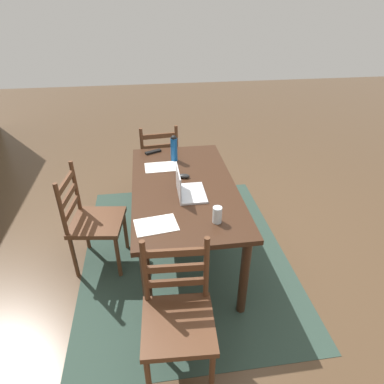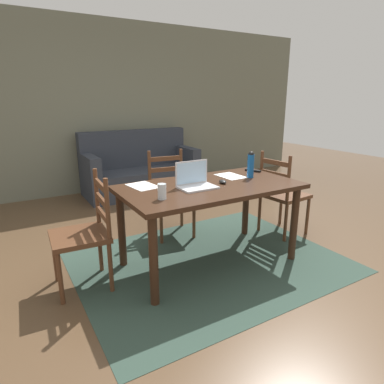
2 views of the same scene
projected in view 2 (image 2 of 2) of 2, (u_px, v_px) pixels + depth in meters
name	position (u px, v px, depth m)	size (l,w,h in m)	color
ground_plane	(209.00, 261.00, 3.21)	(14.00, 14.00, 0.00)	brown
area_rug	(209.00, 261.00, 3.21)	(2.44, 1.91, 0.01)	#2D4238
wall_back	(105.00, 108.00, 5.41)	(8.00, 0.12, 2.70)	#6B6D5B
dining_table	(210.00, 195.00, 3.03)	(1.62, 0.88, 0.77)	#382114
chair_right_far	(282.00, 195.00, 3.76)	(0.48, 0.48, 0.95)	#56331E
chair_far_head	(171.00, 195.00, 3.76)	(0.49, 0.49, 0.95)	#56331E
chair_left_far	(84.00, 234.00, 2.69)	(0.46, 0.46, 0.95)	#56331E
couch	(140.00, 171.00, 5.47)	(1.80, 0.80, 1.00)	#2D333D
laptop	(195.00, 181.00, 2.91)	(0.32, 0.22, 0.23)	silver
water_bottle	(251.00, 164.00, 3.24)	(0.07, 0.07, 0.26)	#145199
drinking_glass	(162.00, 192.00, 2.57)	(0.07, 0.07, 0.12)	silver
computer_mouse	(223.00, 182.00, 3.05)	(0.06, 0.10, 0.03)	black
tv_remote	(253.00, 170.00, 3.53)	(0.04, 0.17, 0.02)	black
paper_stack_left	(231.00, 176.00, 3.32)	(0.21, 0.30, 0.00)	white
paper_stack_right	(143.00, 186.00, 2.96)	(0.21, 0.30, 0.00)	white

